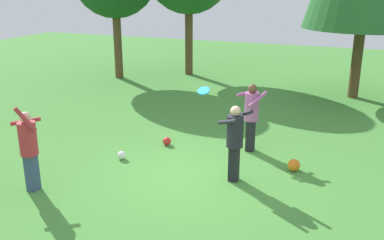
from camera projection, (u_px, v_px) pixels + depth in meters
ground_plane at (191, 175)px, 9.24m from camera, size 40.00×40.00×0.00m
person_thrower at (29, 144)px, 8.30m from camera, size 0.67×0.67×1.78m
person_catcher at (251, 112)px, 10.25m from camera, size 0.72×0.73×1.66m
person_bystander at (235, 137)px, 8.71m from camera, size 0.72×0.70×1.60m
frisbee at (204, 91)px, 9.33m from camera, size 0.29×0.27×0.14m
ball_white at (122, 155)px, 10.00m from camera, size 0.20×0.20×0.20m
ball_red at (167, 141)px, 10.85m from camera, size 0.21×0.21×0.21m
ball_orange at (294, 165)px, 9.39m from camera, size 0.27×0.27×0.27m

